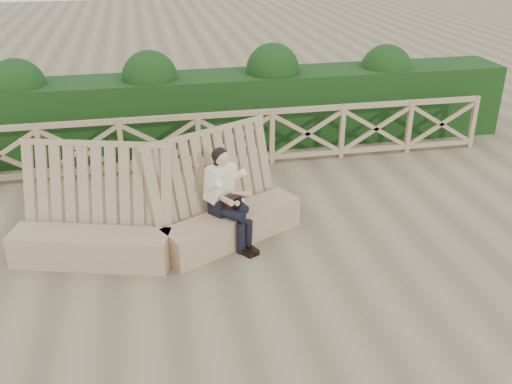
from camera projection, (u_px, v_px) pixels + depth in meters
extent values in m
plane|color=brown|center=(278.00, 260.00, 8.07)|extent=(60.00, 60.00, 0.00)
cube|color=#8E6C51|center=(91.00, 248.00, 7.91)|extent=(2.25, 1.09, 0.47)
cube|color=#8E6C51|center=(93.00, 202.00, 7.90)|extent=(2.23, 1.05, 1.59)
cube|color=#8E6C51|center=(233.00, 227.00, 8.45)|extent=(2.18, 1.46, 0.47)
cube|color=#8E6C51|center=(221.00, 185.00, 8.39)|extent=(2.16, 1.41, 1.59)
cube|color=black|center=(223.00, 205.00, 8.32)|extent=(0.46, 0.44, 0.23)
cube|color=#EBE5C2|center=(220.00, 182.00, 8.20)|extent=(0.51, 0.49, 0.55)
sphere|color=tan|center=(222.00, 157.00, 8.00)|extent=(0.31, 0.31, 0.22)
sphere|color=black|center=(220.00, 155.00, 8.01)|extent=(0.34, 0.34, 0.24)
cylinder|color=black|center=(229.00, 213.00, 8.14)|extent=(0.41, 0.47, 0.16)
cylinder|color=black|center=(236.00, 204.00, 8.23)|extent=(0.42, 0.48, 0.17)
cylinder|color=black|center=(241.00, 239.00, 8.14)|extent=(0.17, 0.17, 0.47)
cylinder|color=black|center=(248.00, 236.00, 8.21)|extent=(0.17, 0.17, 0.47)
cube|color=black|center=(246.00, 252.00, 8.17)|extent=(0.23, 0.26, 0.08)
cube|color=black|center=(252.00, 250.00, 8.22)|extent=(0.23, 0.26, 0.08)
cube|color=black|center=(233.00, 202.00, 8.18)|extent=(0.32, 0.30, 0.19)
cube|color=black|center=(241.00, 202.00, 8.04)|extent=(0.11, 0.12, 0.13)
cube|color=#8D6D52|center=(235.00, 114.00, 10.70)|extent=(10.10, 0.07, 0.10)
cube|color=#8D6D52|center=(236.00, 160.00, 11.10)|extent=(10.10, 0.07, 0.10)
cube|color=black|center=(226.00, 110.00, 11.89)|extent=(12.00, 1.20, 1.50)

